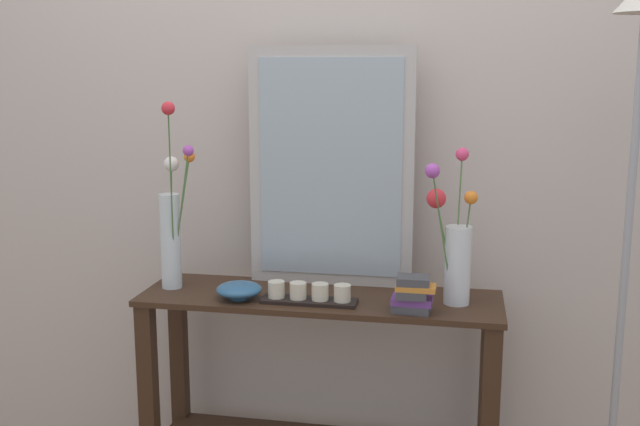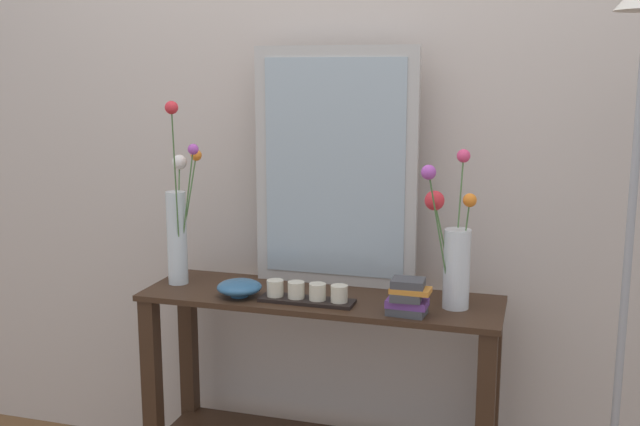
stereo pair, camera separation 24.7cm
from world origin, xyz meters
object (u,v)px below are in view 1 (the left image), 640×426
(console_table, at_px, (320,380))
(tall_vase_left, at_px, (171,226))
(vase_right, at_px, (455,248))
(floor_lamp, at_px, (632,182))
(book_stack, at_px, (413,295))
(candle_tray, at_px, (309,294))
(decorative_bowl, at_px, (239,290))
(mirror_leaning, at_px, (331,168))

(console_table, xyz_separation_m, tall_vase_left, (-0.53, -0.00, 0.53))
(vase_right, height_order, floor_lamp, floor_lamp)
(tall_vase_left, distance_m, book_stack, 0.87)
(vase_right, height_order, book_stack, vase_right)
(console_table, xyz_separation_m, book_stack, (0.32, -0.12, 0.36))
(tall_vase_left, bearing_deg, candle_tray, -8.99)
(console_table, height_order, decorative_bowl, decorative_bowl)
(tall_vase_left, relative_size, vase_right, 1.29)
(candle_tray, distance_m, book_stack, 0.34)
(tall_vase_left, xyz_separation_m, floor_lamp, (1.48, -0.09, 0.21))
(book_stack, relative_size, floor_lamp, 0.08)
(decorative_bowl, relative_size, book_stack, 1.09)
(mirror_leaning, xyz_separation_m, vase_right, (0.44, -0.15, -0.23))
(vase_right, distance_m, book_stack, 0.22)
(tall_vase_left, xyz_separation_m, candle_tray, (0.51, -0.08, -0.20))
(tall_vase_left, bearing_deg, console_table, 0.36)
(candle_tray, bearing_deg, floor_lamp, -0.75)
(vase_right, xyz_separation_m, floor_lamp, (0.51, -0.10, 0.25))
(mirror_leaning, bearing_deg, decorative_bowl, -138.85)
(console_table, relative_size, tall_vase_left, 1.87)
(tall_vase_left, distance_m, candle_tray, 0.55)
(floor_lamp, bearing_deg, candle_tray, 179.25)
(tall_vase_left, distance_m, floor_lamp, 1.50)
(tall_vase_left, bearing_deg, floor_lamp, -3.59)
(tall_vase_left, bearing_deg, mirror_leaning, 16.04)
(mirror_leaning, height_order, decorative_bowl, mirror_leaning)
(tall_vase_left, bearing_deg, vase_right, 0.19)
(book_stack, xyz_separation_m, floor_lamp, (0.63, 0.02, 0.38))
(mirror_leaning, bearing_deg, floor_lamp, -14.66)
(vase_right, distance_m, decorative_bowl, 0.73)
(book_stack, distance_m, floor_lamp, 0.74)
(candle_tray, height_order, floor_lamp, floor_lamp)
(vase_right, xyz_separation_m, candle_tray, (-0.47, -0.08, -0.16))
(candle_tray, distance_m, decorative_bowl, 0.24)
(mirror_leaning, bearing_deg, vase_right, -19.02)
(console_table, distance_m, floor_lamp, 1.21)
(console_table, relative_size, book_stack, 8.77)
(floor_lamp, bearing_deg, mirror_leaning, 165.34)
(vase_right, bearing_deg, tall_vase_left, -179.81)
(decorative_bowl, bearing_deg, vase_right, 6.85)
(console_table, bearing_deg, mirror_leaning, 86.39)
(book_stack, bearing_deg, vase_right, 43.24)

